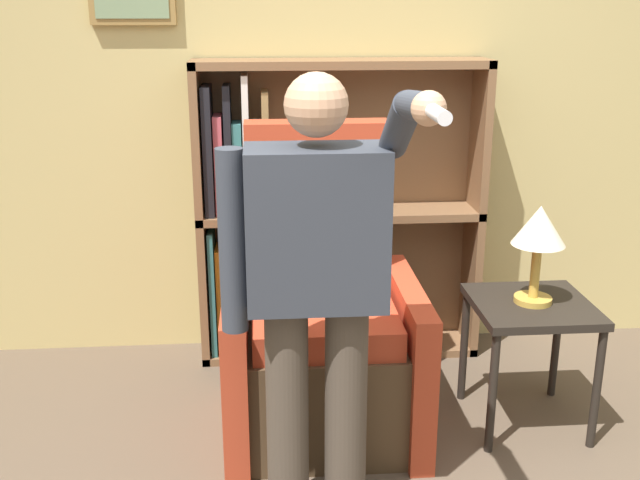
# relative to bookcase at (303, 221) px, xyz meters

# --- Properties ---
(wall_back) EXTENTS (8.00, 0.11, 2.80)m
(wall_back) POSITION_rel_bookcase_xyz_m (0.26, 0.16, 0.67)
(wall_back) COLOR tan
(wall_back) RESTS_ON ground_plane
(bookcase) EXTENTS (1.45, 0.28, 1.54)m
(bookcase) POSITION_rel_bookcase_xyz_m (0.00, 0.00, 0.00)
(bookcase) COLOR brown
(bookcase) RESTS_ON ground_plane
(armchair) EXTENTS (0.83, 0.80, 1.31)m
(armchair) POSITION_rel_bookcase_xyz_m (0.04, -0.72, -0.32)
(armchair) COLOR #4C3823
(armchair) RESTS_ON ground_plane
(person_standing) EXTENTS (0.61, 0.78, 1.60)m
(person_standing) POSITION_rel_bookcase_xyz_m (-0.03, -1.37, 0.19)
(person_standing) COLOR #473D33
(person_standing) RESTS_ON ground_plane
(side_table) EXTENTS (0.50, 0.50, 0.58)m
(side_table) POSITION_rel_bookcase_xyz_m (0.94, -0.80, -0.24)
(side_table) COLOR black
(side_table) RESTS_ON ground_plane
(table_lamp) EXTENTS (0.22, 0.22, 0.43)m
(table_lamp) POSITION_rel_bookcase_xyz_m (0.94, -0.80, 0.16)
(table_lamp) COLOR gold
(table_lamp) RESTS_ON side_table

